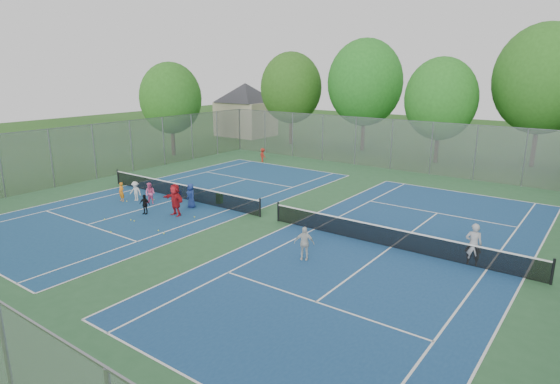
# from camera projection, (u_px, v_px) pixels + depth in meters

# --- Properties ---
(ground) EXTENTS (120.00, 120.00, 0.00)m
(ground) POSITION_uv_depth(u_px,v_px,m) (269.00, 219.00, 25.24)
(ground) COLOR #224D18
(ground) RESTS_ON ground
(court_pad) EXTENTS (32.00, 32.00, 0.01)m
(court_pad) POSITION_uv_depth(u_px,v_px,m) (269.00, 219.00, 25.24)
(court_pad) COLOR #2A5A33
(court_pad) RESTS_ON ground
(court_left) EXTENTS (10.97, 23.77, 0.01)m
(court_left) POSITION_uv_depth(u_px,v_px,m) (181.00, 198.00, 29.24)
(court_left) COLOR navy
(court_left) RESTS_ON court_pad
(court_right) EXTENTS (10.97, 23.77, 0.01)m
(court_right) POSITION_uv_depth(u_px,v_px,m) (391.00, 247.00, 21.23)
(court_right) COLOR navy
(court_right) RESTS_ON court_pad
(net_left) EXTENTS (12.87, 0.10, 0.91)m
(net_left) POSITION_uv_depth(u_px,v_px,m) (180.00, 191.00, 29.13)
(net_left) COLOR black
(net_left) RESTS_ON ground
(net_right) EXTENTS (12.87, 0.10, 0.91)m
(net_right) POSITION_uv_depth(u_px,v_px,m) (392.00, 238.00, 21.12)
(net_right) COLOR black
(net_right) RESTS_ON ground
(fence_north) EXTENTS (32.00, 0.10, 4.00)m
(fence_north) POSITION_uv_depth(u_px,v_px,m) (391.00, 145.00, 37.19)
(fence_north) COLOR gray
(fence_north) RESTS_ON ground
(fence_west) EXTENTS (0.10, 32.00, 4.00)m
(fence_west) POSITION_uv_depth(u_px,v_px,m) (94.00, 152.00, 33.88)
(fence_west) COLOR gray
(fence_west) RESTS_ON ground
(house) EXTENTS (11.03, 11.03, 7.30)m
(house) POSITION_uv_depth(u_px,v_px,m) (245.00, 100.00, 55.44)
(house) COLOR #B7A88C
(house) RESTS_ON ground
(tree_nw) EXTENTS (6.40, 6.40, 9.58)m
(tree_nw) POSITION_uv_depth(u_px,v_px,m) (291.00, 88.00, 48.88)
(tree_nw) COLOR #443326
(tree_nw) RESTS_ON ground
(tree_nl) EXTENTS (7.20, 7.20, 10.69)m
(tree_nl) POSITION_uv_depth(u_px,v_px,m) (365.00, 83.00, 44.91)
(tree_nl) COLOR #443326
(tree_nl) RESTS_ON ground
(tree_nc) EXTENTS (6.00, 6.00, 8.85)m
(tree_nc) POSITION_uv_depth(u_px,v_px,m) (441.00, 99.00, 39.07)
(tree_nc) COLOR #443326
(tree_nc) RESTS_ON ground
(tree_nr) EXTENTS (7.60, 7.60, 11.42)m
(tree_nr) POSITION_uv_depth(u_px,v_px,m) (543.00, 79.00, 36.97)
(tree_nr) COLOR #443326
(tree_nr) RESTS_ON ground
(tree_side_w) EXTENTS (5.60, 5.60, 8.47)m
(tree_side_w) POSITION_uv_depth(u_px,v_px,m) (171.00, 98.00, 42.56)
(tree_side_w) COLOR #443326
(tree_side_w) RESTS_ON ground
(ball_crate) EXTENTS (0.50, 0.50, 0.32)m
(ball_crate) POSITION_uv_depth(u_px,v_px,m) (178.00, 193.00, 29.85)
(ball_crate) COLOR #1832B9
(ball_crate) RESTS_ON ground
(ball_hopper) EXTENTS (0.39, 0.39, 0.63)m
(ball_hopper) POSITION_uv_depth(u_px,v_px,m) (219.00, 198.00, 28.08)
(ball_hopper) COLOR green
(ball_hopper) RESTS_ON ground
(student_a) EXTENTS (0.45, 0.30, 1.19)m
(student_a) POSITION_uv_depth(u_px,v_px,m) (121.00, 192.00, 28.45)
(student_a) COLOR orange
(student_a) RESTS_ON ground
(student_b) EXTENTS (0.75, 0.66, 1.31)m
(student_b) POSITION_uv_depth(u_px,v_px,m) (150.00, 193.00, 27.88)
(student_b) COLOR #EA5B93
(student_b) RESTS_ON ground
(student_c) EXTENTS (0.87, 0.63, 1.22)m
(student_c) POSITION_uv_depth(u_px,v_px,m) (136.00, 191.00, 28.55)
(student_c) COLOR silver
(student_c) RESTS_ON ground
(student_d) EXTENTS (0.71, 0.45, 1.13)m
(student_d) POSITION_uv_depth(u_px,v_px,m) (145.00, 204.00, 25.96)
(student_d) COLOR black
(student_d) RESTS_ON ground
(student_e) EXTENTS (0.81, 0.64, 1.46)m
(student_e) POSITION_uv_depth(u_px,v_px,m) (191.00, 196.00, 27.13)
(student_e) COLOR navy
(student_e) RESTS_ON ground
(student_f) EXTENTS (1.72, 0.72, 1.80)m
(student_f) POSITION_uv_depth(u_px,v_px,m) (175.00, 200.00, 25.62)
(student_f) COLOR red
(student_f) RESTS_ON ground
(child_far_baseline) EXTENTS (0.90, 0.72, 1.21)m
(child_far_baseline) POSITION_uv_depth(u_px,v_px,m) (263.00, 155.00, 40.45)
(child_far_baseline) COLOR #9F2116
(child_far_baseline) RESTS_ON ground
(instructor) EXTENTS (0.75, 0.59, 1.81)m
(instructor) POSITION_uv_depth(u_px,v_px,m) (474.00, 244.00, 19.12)
(instructor) COLOR #969698
(instructor) RESTS_ON ground
(teen_court_b) EXTENTS (0.93, 0.70, 1.47)m
(teen_court_b) POSITION_uv_depth(u_px,v_px,m) (304.00, 243.00, 19.73)
(teen_court_b) COLOR silver
(teen_court_b) RESTS_ON ground
(tennis_ball_0) EXTENTS (0.07, 0.07, 0.07)m
(tennis_ball_0) POSITION_uv_depth(u_px,v_px,m) (164.00, 234.00, 22.88)
(tennis_ball_0) COLOR #C0D832
(tennis_ball_0) RESTS_ON ground
(tennis_ball_1) EXTENTS (0.07, 0.07, 0.07)m
(tennis_ball_1) POSITION_uv_depth(u_px,v_px,m) (105.00, 220.00, 25.03)
(tennis_ball_1) COLOR #D8F138
(tennis_ball_1) RESTS_ON ground
(tennis_ball_2) EXTENTS (0.07, 0.07, 0.07)m
(tennis_ball_2) POSITION_uv_depth(u_px,v_px,m) (127.00, 202.00, 28.43)
(tennis_ball_2) COLOR yellow
(tennis_ball_2) RESTS_ON ground
(tennis_ball_3) EXTENTS (0.07, 0.07, 0.07)m
(tennis_ball_3) POSITION_uv_depth(u_px,v_px,m) (131.00, 220.00, 24.94)
(tennis_ball_3) COLOR #C5E234
(tennis_ball_3) RESTS_ON ground
(tennis_ball_4) EXTENTS (0.07, 0.07, 0.07)m
(tennis_ball_4) POSITION_uv_depth(u_px,v_px,m) (130.00, 193.00, 30.28)
(tennis_ball_4) COLOR #C9D832
(tennis_ball_4) RESTS_ON ground
(tennis_ball_5) EXTENTS (0.07, 0.07, 0.07)m
(tennis_ball_5) POSITION_uv_depth(u_px,v_px,m) (111.00, 232.00, 23.09)
(tennis_ball_5) COLOR #BDE034
(tennis_ball_5) RESTS_ON ground
(tennis_ball_6) EXTENTS (0.07, 0.07, 0.07)m
(tennis_ball_6) POSITION_uv_depth(u_px,v_px,m) (195.00, 217.00, 25.45)
(tennis_ball_6) COLOR yellow
(tennis_ball_6) RESTS_ON ground
(tennis_ball_7) EXTENTS (0.07, 0.07, 0.07)m
(tennis_ball_7) POSITION_uv_depth(u_px,v_px,m) (134.00, 221.00, 24.78)
(tennis_ball_7) COLOR #AEC42D
(tennis_ball_7) RESTS_ON ground
(tennis_ball_8) EXTENTS (0.07, 0.07, 0.07)m
(tennis_ball_8) POSITION_uv_depth(u_px,v_px,m) (154.00, 200.00, 28.77)
(tennis_ball_8) COLOR #B9DA32
(tennis_ball_8) RESTS_ON ground
(tennis_ball_9) EXTENTS (0.07, 0.07, 0.07)m
(tennis_ball_9) POSITION_uv_depth(u_px,v_px,m) (144.00, 206.00, 27.58)
(tennis_ball_9) COLOR #AFC52D
(tennis_ball_9) RESTS_ON ground
(tennis_ball_10) EXTENTS (0.07, 0.07, 0.07)m
(tennis_ball_10) POSITION_uv_depth(u_px,v_px,m) (158.00, 231.00, 23.30)
(tennis_ball_10) COLOR #DBF438
(tennis_ball_10) RESTS_ON ground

